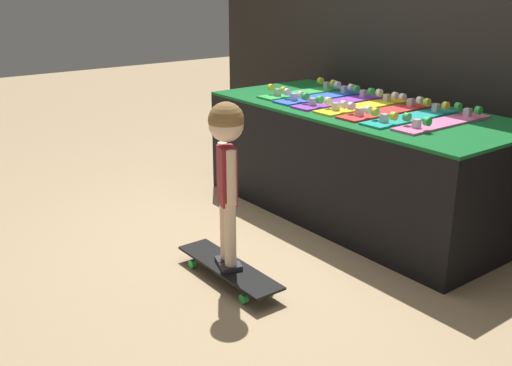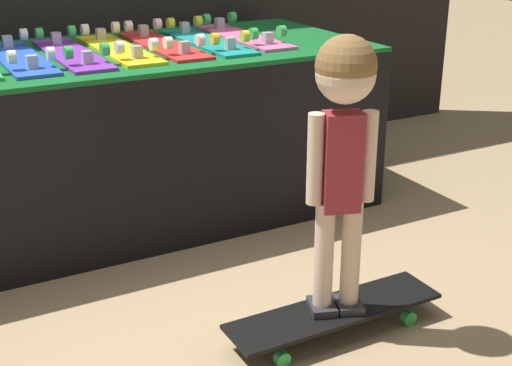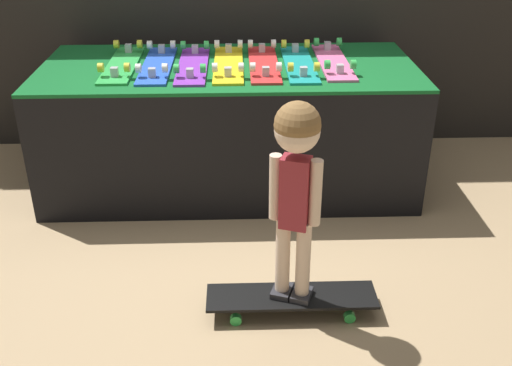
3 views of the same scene
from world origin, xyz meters
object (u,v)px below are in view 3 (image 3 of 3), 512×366
(skateboard_purple_on_rack, at_px, (193,64))
(skateboard_yellow_on_rack, at_px, (228,63))
(skateboard_blue_on_rack, at_px, (157,64))
(skateboard_pink_on_rack, at_px, (333,60))
(skateboard_green_on_rack, at_px, (122,63))
(skateboard_teal_on_rack, at_px, (299,62))
(skateboard_on_floor, at_px, (292,298))
(skateboard_red_on_rack, at_px, (264,62))
(child, at_px, (296,167))

(skateboard_purple_on_rack, height_order, skateboard_yellow_on_rack, same)
(skateboard_blue_on_rack, distance_m, skateboard_pink_on_rack, 1.06)
(skateboard_yellow_on_rack, bearing_deg, skateboard_green_on_rack, 178.21)
(skateboard_purple_on_rack, xyz_separation_m, skateboard_teal_on_rack, (0.64, 0.01, 0.00))
(skateboard_yellow_on_rack, xyz_separation_m, skateboard_teal_on_rack, (0.42, -0.01, 0.00))
(skateboard_purple_on_rack, distance_m, skateboard_on_floor, 1.58)
(skateboard_blue_on_rack, bearing_deg, skateboard_red_on_rack, 0.14)
(skateboard_purple_on_rack, xyz_separation_m, skateboard_pink_on_rack, (0.85, 0.05, 0.00))
(skateboard_yellow_on_rack, distance_m, skateboard_teal_on_rack, 0.42)
(skateboard_purple_on_rack, xyz_separation_m, child, (0.50, -1.32, -0.05))
(skateboard_blue_on_rack, relative_size, skateboard_red_on_rack, 1.00)
(skateboard_red_on_rack, distance_m, skateboard_teal_on_rack, 0.21)
(child, bearing_deg, skateboard_red_on_rack, 112.22)
(skateboard_red_on_rack, bearing_deg, skateboard_on_floor, -86.92)
(skateboard_purple_on_rack, distance_m, skateboard_teal_on_rack, 0.64)
(skateboard_blue_on_rack, bearing_deg, skateboard_teal_on_rack, -0.40)
(skateboard_teal_on_rack, distance_m, child, 1.33)
(skateboard_yellow_on_rack, relative_size, child, 0.82)
(skateboard_purple_on_rack, distance_m, skateboard_pink_on_rack, 0.85)
(child, bearing_deg, skateboard_green_on_rack, 143.40)
(skateboard_on_floor, bearing_deg, child, 0.00)
(skateboard_blue_on_rack, distance_m, skateboard_red_on_rack, 0.64)
(skateboard_green_on_rack, bearing_deg, child, -55.73)
(skateboard_teal_on_rack, xyz_separation_m, child, (-0.14, -1.33, -0.05))
(skateboard_green_on_rack, relative_size, child, 0.82)
(skateboard_green_on_rack, bearing_deg, skateboard_red_on_rack, -1.25)
(skateboard_on_floor, bearing_deg, skateboard_blue_on_rack, 118.02)
(skateboard_blue_on_rack, relative_size, skateboard_on_floor, 0.99)
(skateboard_purple_on_rack, xyz_separation_m, skateboard_red_on_rack, (0.42, 0.02, 0.00))
(skateboard_purple_on_rack, relative_size, skateboard_red_on_rack, 1.00)
(skateboard_red_on_rack, bearing_deg, skateboard_teal_on_rack, -2.04)
(child, bearing_deg, skateboard_on_floor, 0.00)
(skateboard_purple_on_rack, height_order, skateboard_pink_on_rack, same)
(skateboard_teal_on_rack, bearing_deg, skateboard_green_on_rack, 178.59)
(skateboard_pink_on_rack, height_order, child, child)
(skateboard_yellow_on_rack, height_order, skateboard_on_floor, skateboard_yellow_on_rack)
(skateboard_red_on_rack, height_order, skateboard_teal_on_rack, same)
(skateboard_green_on_rack, xyz_separation_m, child, (0.92, -1.35, -0.05))
(skateboard_yellow_on_rack, relative_size, skateboard_red_on_rack, 1.00)
(skateboard_on_floor, bearing_deg, skateboard_pink_on_rack, 75.53)
(skateboard_on_floor, bearing_deg, skateboard_red_on_rack, 93.08)
(skateboard_on_floor, bearing_deg, skateboard_teal_on_rack, 83.95)
(skateboard_yellow_on_rack, relative_size, skateboard_teal_on_rack, 1.00)
(skateboard_green_on_rack, distance_m, skateboard_on_floor, 1.79)
(child, bearing_deg, skateboard_blue_on_rack, 137.16)
(skateboard_red_on_rack, relative_size, skateboard_teal_on_rack, 1.00)
(skateboard_green_on_rack, height_order, skateboard_pink_on_rack, same)
(skateboard_green_on_rack, bearing_deg, skateboard_blue_on_rack, -5.41)
(skateboard_green_on_rack, distance_m, skateboard_blue_on_rack, 0.21)
(skateboard_teal_on_rack, bearing_deg, skateboard_on_floor, -96.05)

